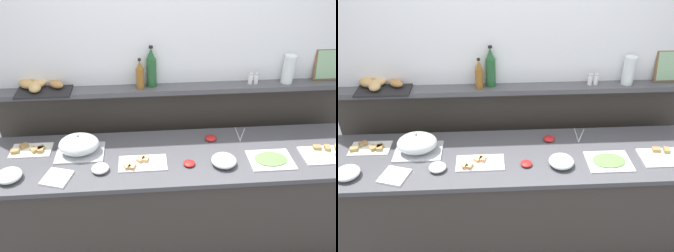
{
  "view_description": "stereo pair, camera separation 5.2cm",
  "coord_description": "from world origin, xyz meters",
  "views": [
    {
      "loc": [
        -0.25,
        -2.0,
        2.42
      ],
      "look_at": [
        -0.09,
        0.1,
        1.08
      ],
      "focal_mm": 37.64,
      "sensor_mm": 36.0,
      "label": 1
    },
    {
      "loc": [
        -0.2,
        -2.0,
        2.42
      ],
      "look_at": [
        -0.09,
        0.1,
        1.08
      ],
      "focal_mm": 37.64,
      "sensor_mm": 36.0,
      "label": 2
    }
  ],
  "objects": [
    {
      "name": "glass_bowl_large",
      "position": [
        0.28,
        -0.13,
        0.92
      ],
      "size": [
        0.17,
        0.17,
        0.07
      ],
      "color": "silver",
      "rests_on": "buffet_counter"
    },
    {
      "name": "cold_cuts_platter",
      "position": [
        0.62,
        -0.11,
        0.9
      ],
      "size": [
        0.31,
        0.23,
        0.02
      ],
      "color": "silver",
      "rests_on": "buffet_counter"
    },
    {
      "name": "pepper_shaker",
      "position": [
        0.62,
        0.43,
        1.27
      ],
      "size": [
        0.03,
        0.03,
        0.09
      ],
      "color": "white",
      "rests_on": "back_ledge_unit"
    },
    {
      "name": "condiment_bowl_dark",
      "position": [
        0.25,
        0.17,
        0.9
      ],
      "size": [
        0.09,
        0.09,
        0.03
      ],
      "primitive_type": "ellipsoid",
      "color": "red",
      "rests_on": "buffet_counter"
    },
    {
      "name": "serving_tongs",
      "position": [
        0.48,
        0.22,
        0.89
      ],
      "size": [
        0.09,
        0.19,
        0.01
      ],
      "color": "#B7BABF",
      "rests_on": "buffet_counter"
    },
    {
      "name": "salt_shaker",
      "position": [
        0.58,
        0.43,
        1.27
      ],
      "size": [
        0.03,
        0.03,
        0.09
      ],
      "color": "white",
      "rests_on": "back_ledge_unit"
    },
    {
      "name": "condiment_bowl_cream",
      "position": [
        0.04,
        -0.12,
        0.9
      ],
      "size": [
        0.08,
        0.08,
        0.03
      ],
      "primitive_type": "ellipsoid",
      "color": "red",
      "rests_on": "buffet_counter"
    },
    {
      "name": "sandwich_platter_rear",
      "position": [
        -1.08,
        0.13,
        0.9
      ],
      "size": [
        0.29,
        0.17,
        0.04
      ],
      "color": "white",
      "rests_on": "buffet_counter"
    },
    {
      "name": "serving_cloche",
      "position": [
        -0.72,
        0.08,
        0.96
      ],
      "size": [
        0.34,
        0.24,
        0.17
      ],
      "color": "#B7BABF",
      "rests_on": "buffet_counter"
    },
    {
      "name": "sandwich_platter_front",
      "position": [
        -0.29,
        -0.08,
        0.9
      ],
      "size": [
        0.33,
        0.18,
        0.04
      ],
      "color": "silver",
      "rests_on": "buffet_counter"
    },
    {
      "name": "buffet_counter",
      "position": [
        0.0,
        0.0,
        0.45
      ],
      "size": [
        2.77,
        0.66,
        0.89
      ],
      "color": "#3D3833",
      "rests_on": "ground_plane"
    },
    {
      "name": "ground_plane",
      "position": [
        0.0,
        0.6,
        0.0
      ],
      "size": [
        12.0,
        12.0,
        0.0
      ],
      "primitive_type": "plane",
      "color": "#4C4C51"
    },
    {
      "name": "glass_bowl_small",
      "position": [
        -1.14,
        -0.17,
        0.92
      ],
      "size": [
        0.17,
        0.17,
        0.07
      ],
      "color": "silver",
      "rests_on": "buffet_counter"
    },
    {
      "name": "sandwich_platter_side",
      "position": [
        1.04,
        -0.08,
        0.9
      ],
      "size": [
        0.34,
        0.21,
        0.04
      ],
      "color": "white",
      "rests_on": "buffet_counter"
    },
    {
      "name": "bread_basket",
      "position": [
        -1.02,
        0.44,
        1.26
      ],
      "size": [
        0.42,
        0.26,
        0.08
      ],
      "color": "black",
      "rests_on": "back_ledge_unit"
    },
    {
      "name": "water_carafe",
      "position": [
        0.87,
        0.43,
        1.34
      ],
      "size": [
        0.09,
        0.09,
        0.22
      ],
      "primitive_type": "cylinder",
      "color": "silver",
      "rests_on": "back_ledge_unit"
    },
    {
      "name": "vinegar_bottle_amber",
      "position": [
        -0.27,
        0.42,
        1.33
      ],
      "size": [
        0.06,
        0.06,
        0.24
      ],
      "color": "#8E5B23",
      "rests_on": "back_ledge_unit"
    },
    {
      "name": "glass_bowl_medium",
      "position": [
        -0.56,
        -0.13,
        0.91
      ],
      "size": [
        0.12,
        0.12,
        0.05
      ],
      "color": "silver",
      "rests_on": "buffet_counter"
    },
    {
      "name": "framed_picture",
      "position": [
        1.2,
        0.47,
        1.35
      ],
      "size": [
        0.23,
        0.07,
        0.25
      ],
      "color": "brown",
      "rests_on": "back_ledge_unit"
    },
    {
      "name": "napkin_stack",
      "position": [
        -0.84,
        -0.19,
        0.9
      ],
      "size": [
        0.21,
        0.21,
        0.02
      ],
      "primitive_type": "cube",
      "rotation": [
        0.0,
        0.0,
        -0.3
      ],
      "color": "white",
      "rests_on": "buffet_counter"
    },
    {
      "name": "back_ledge_unit",
      "position": [
        0.0,
        0.51,
        0.64
      ],
      "size": [
        2.84,
        0.22,
        1.23
      ],
      "color": "#3D3833",
      "rests_on": "ground_plane"
    },
    {
      "name": "wine_bottle_green",
      "position": [
        -0.18,
        0.45,
        1.37
      ],
      "size": [
        0.08,
        0.08,
        0.32
      ],
      "color": "#23562D",
      "rests_on": "back_ledge_unit"
    }
  ]
}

